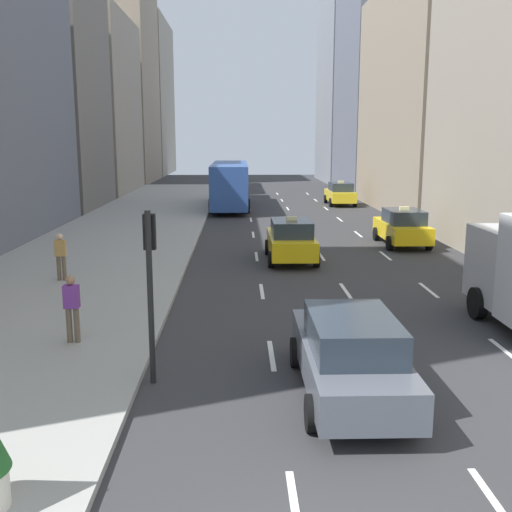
{
  "coord_description": "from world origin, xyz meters",
  "views": [
    {
      "loc": [
        -0.94,
        -5.29,
        4.98
      ],
      "look_at": [
        -0.46,
        11.81,
        1.63
      ],
      "focal_mm": 42.0,
      "sensor_mm": 36.0,
      "label": 1
    }
  ],
  "objects": [
    {
      "name": "taxi_third",
      "position": [
        6.8,
        40.29,
        0.88
      ],
      "size": [
        2.02,
        4.4,
        1.87
      ],
      "color": "yellow",
      "rests_on": "ground"
    },
    {
      "name": "pedestrian_far_walking",
      "position": [
        -7.12,
        15.19,
        1.07
      ],
      "size": [
        0.36,
        0.22,
        1.65
      ],
      "color": "brown",
      "rests_on": "sidewalk_left"
    },
    {
      "name": "sidewalk_left",
      "position": [
        -7.0,
        27.0,
        0.07
      ],
      "size": [
        8.0,
        66.0,
        0.15
      ],
      "primitive_type": "cube",
      "color": "#9E9E99",
      "rests_on": "ground"
    },
    {
      "name": "building_row_left",
      "position": [
        -14.0,
        48.14,
        10.08
      ],
      "size": [
        6.0,
        90.3,
        24.25
      ],
      "color": "gray",
      "rests_on": "ground"
    },
    {
      "name": "traffic_light_pole",
      "position": [
        -2.75,
        6.58,
        2.41
      ],
      "size": [
        0.24,
        0.42,
        3.6
      ],
      "color": "black",
      "rests_on": "ground"
    },
    {
      "name": "pedestrian_mid_block",
      "position": [
        -4.96,
        8.65,
        1.07
      ],
      "size": [
        0.36,
        0.22,
        1.65
      ],
      "color": "brown",
      "rests_on": "sidewalk_left"
    },
    {
      "name": "taxi_lead",
      "position": [
        6.8,
        22.6,
        0.88
      ],
      "size": [
        2.02,
        4.4,
        1.87
      ],
      "color": "yellow",
      "rests_on": "ground"
    },
    {
      "name": "lane_markings",
      "position": [
        2.6,
        23.0,
        0.01
      ],
      "size": [
        5.72,
        56.0,
        0.01
      ],
      "color": "white",
      "rests_on": "ground"
    },
    {
      "name": "city_bus",
      "position": [
        -1.61,
        38.57,
        1.79
      ],
      "size": [
        2.8,
        11.61,
        3.25
      ],
      "color": "#2D519E",
      "rests_on": "ground"
    },
    {
      "name": "taxi_second",
      "position": [
        1.2,
        19.04,
        0.88
      ],
      "size": [
        2.02,
        4.4,
        1.87
      ],
      "color": "yellow",
      "rests_on": "ground"
    },
    {
      "name": "sedan_black_near",
      "position": [
        1.2,
        5.72,
        0.86
      ],
      "size": [
        2.02,
        4.85,
        1.69
      ],
      "color": "#565B66",
      "rests_on": "ground"
    }
  ]
}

